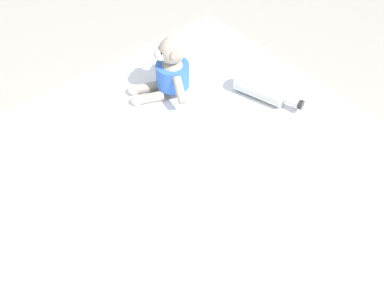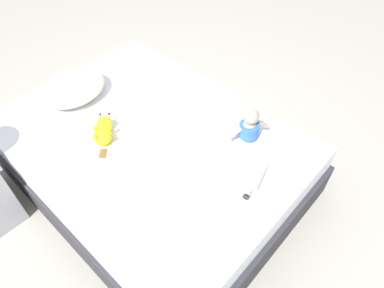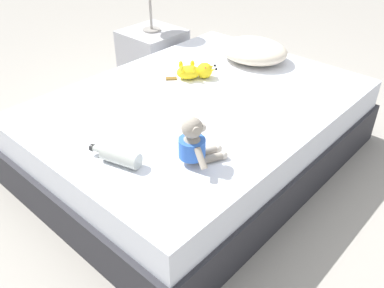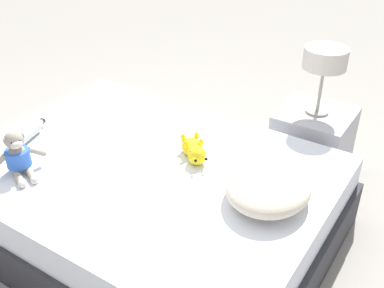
# 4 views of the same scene
# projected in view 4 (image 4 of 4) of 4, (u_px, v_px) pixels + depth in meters

# --- Properties ---
(ground_plane) EXTENTS (16.00, 16.00, 0.00)m
(ground_plane) POSITION_uv_depth(u_px,v_px,m) (148.00, 228.00, 2.65)
(ground_plane) COLOR #9E998E
(bed) EXTENTS (1.45, 1.96, 0.44)m
(bed) POSITION_uv_depth(u_px,v_px,m) (146.00, 198.00, 2.53)
(bed) COLOR #2D2D33
(bed) RESTS_ON ground_plane
(pillow) EXTENTS (0.53, 0.46, 0.15)m
(pillow) POSITION_uv_depth(u_px,v_px,m) (269.00, 186.00, 2.13)
(pillow) COLOR beige
(pillow) RESTS_ON bed
(plush_monkey) EXTENTS (0.27, 0.25, 0.24)m
(plush_monkey) POSITION_uv_depth(u_px,v_px,m) (18.00, 156.00, 2.31)
(plush_monkey) COLOR #9E9384
(plush_monkey) RESTS_ON bed
(plush_yellow_creature) EXTENTS (0.26, 0.28, 0.10)m
(plush_yellow_creature) POSITION_uv_depth(u_px,v_px,m) (194.00, 150.00, 2.45)
(plush_yellow_creature) COLOR yellow
(plush_yellow_creature) RESTS_ON bed
(glass_bottle) EXTENTS (0.27, 0.12, 0.08)m
(glass_bottle) POSITION_uv_depth(u_px,v_px,m) (27.00, 133.00, 2.62)
(glass_bottle) COLOR #B7BCB2
(glass_bottle) RESTS_ON bed
(nightstand) EXTENTS (0.44, 0.44, 0.47)m
(nightstand) POSITION_uv_depth(u_px,v_px,m) (312.00, 144.00, 2.98)
(nightstand) COLOR #B2B2B7
(nightstand) RESTS_ON ground_plane
(bedside_lamp) EXTENTS (0.26, 0.26, 0.42)m
(bedside_lamp) POSITION_uv_depth(u_px,v_px,m) (325.00, 60.00, 2.68)
(bedside_lamp) COLOR gray
(bedside_lamp) RESTS_ON nightstand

